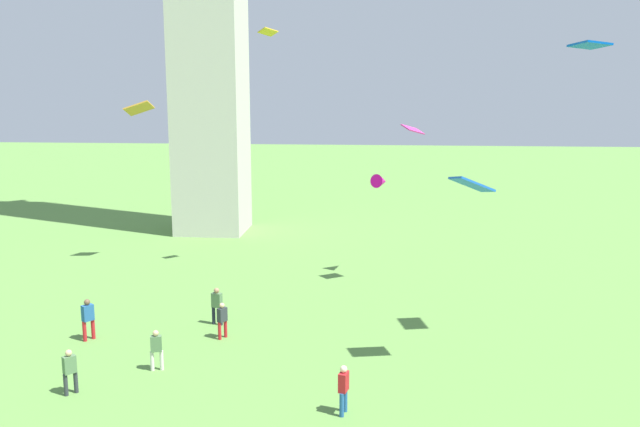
{
  "coord_description": "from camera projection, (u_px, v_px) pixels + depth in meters",
  "views": [
    {
      "loc": [
        1.98,
        -9.54,
        10.74
      ],
      "look_at": [
        -0.44,
        16.83,
        5.79
      ],
      "focal_mm": 37.69,
      "sensor_mm": 36.0,
      "label": 1
    }
  ],
  "objects": [
    {
      "name": "person_0",
      "position": [
        344.0,
        387.0,
        22.3
      ],
      "size": [
        0.36,
        0.52,
        1.72
      ],
      "rotation": [
        0.0,
        0.0,
        4.47
      ],
      "color": "#235693",
      "rests_on": "ground_plane"
    },
    {
      "name": "person_1",
      "position": [
        70.0,
        369.0,
        23.77
      ],
      "size": [
        0.47,
        0.49,
        1.67
      ],
      "rotation": [
        0.0,
        0.0,
        3.99
      ],
      "color": "#2D3338",
      "rests_on": "ground_plane"
    },
    {
      "name": "person_2",
      "position": [
        217.0,
        304.0,
        30.8
      ],
      "size": [
        0.53,
        0.39,
        1.76
      ],
      "rotation": [
        0.0,
        0.0,
        2.84
      ],
      "color": "#1E2333",
      "rests_on": "ground_plane"
    },
    {
      "name": "person_3",
      "position": [
        222.0,
        318.0,
        29.12
      ],
      "size": [
        0.43,
        0.48,
        1.61
      ],
      "rotation": [
        0.0,
        0.0,
        4.15
      ],
      "color": "red",
      "rests_on": "ground_plane"
    },
    {
      "name": "person_4",
      "position": [
        88.0,
        317.0,
        28.91
      ],
      "size": [
        0.5,
        0.55,
        1.83
      ],
      "rotation": [
        0.0,
        0.0,
        4.08
      ],
      "color": "red",
      "rests_on": "ground_plane"
    },
    {
      "name": "person_5",
      "position": [
        156.0,
        348.0,
        25.8
      ],
      "size": [
        0.49,
        0.36,
        1.62
      ],
      "rotation": [
        0.0,
        0.0,
        3.45
      ],
      "color": "silver",
      "rests_on": "ground_plane"
    },
    {
      "name": "kite_flying_0",
      "position": [
        413.0,
        129.0,
        35.26
      ],
      "size": [
        1.31,
        1.34,
        0.57
      ],
      "rotation": [
        0.0,
        0.0,
        3.87
      ],
      "color": "#DD3497"
    },
    {
      "name": "kite_flying_1",
      "position": [
        381.0,
        181.0,
        38.47
      ],
      "size": [
        1.29,
        1.44,
        0.93
      ],
      "rotation": [
        0.0,
        0.0,
        2.62
      ],
      "color": "#CA0A8C"
    },
    {
      "name": "kite_flying_2",
      "position": [
        590.0,
        45.0,
        25.76
      ],
      "size": [
        1.4,
        1.74,
        0.28
      ],
      "rotation": [
        0.0,
        0.0,
        1.82
      ],
      "color": "blue"
    },
    {
      "name": "kite_flying_3",
      "position": [
        472.0,
        184.0,
        24.64
      ],
      "size": [
        1.71,
        1.4,
        0.77
      ],
      "rotation": [
        0.0,
        0.0,
        3.47
      ],
      "color": "blue"
    },
    {
      "name": "kite_flying_4",
      "position": [
        268.0,
        32.0,
        37.41
      ],
      "size": [
        1.13,
        1.11,
        0.46
      ],
      "rotation": [
        0.0,
        0.0,
        0.84
      ],
      "color": "gold"
    },
    {
      "name": "kite_flying_5",
      "position": [
        139.0,
        108.0,
        40.01
      ],
      "size": [
        1.61,
        1.08,
        0.99
      ],
      "rotation": [
        0.0,
        0.0,
        3.18
      ],
      "color": "#B7832C"
    }
  ]
}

